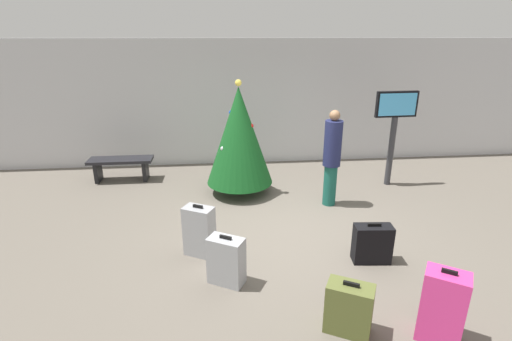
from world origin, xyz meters
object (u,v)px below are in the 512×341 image
(holiday_tree, at_px, (239,136))
(suitcase_1, at_px, (349,309))
(suitcase_4, at_px, (442,307))
(suitcase_3, at_px, (199,231))
(traveller_0, at_px, (332,156))
(flight_info_kiosk, at_px, (395,121))
(suitcase_0, at_px, (226,261))
(suitcase_2, at_px, (372,244))
(waiting_bench, at_px, (121,164))

(holiday_tree, bearing_deg, suitcase_1, -76.63)
(suitcase_4, bearing_deg, suitcase_3, 143.32)
(traveller_0, bearing_deg, suitcase_4, -86.53)
(holiday_tree, relative_size, flight_info_kiosk, 1.14)
(suitcase_4, bearing_deg, traveller_0, 93.47)
(traveller_0, bearing_deg, holiday_tree, 156.01)
(flight_info_kiosk, bearing_deg, suitcase_3, -148.61)
(holiday_tree, bearing_deg, flight_info_kiosk, 2.45)
(suitcase_3, bearing_deg, holiday_tree, 72.26)
(holiday_tree, xyz_separation_m, suitcase_0, (-0.33, -2.84, -0.83))
(suitcase_4, bearing_deg, suitcase_1, 167.36)
(suitcase_1, height_order, suitcase_4, suitcase_4)
(suitcase_1, height_order, suitcase_2, suitcase_1)
(suitcase_0, height_order, suitcase_4, suitcase_4)
(holiday_tree, height_order, waiting_bench, holiday_tree)
(flight_info_kiosk, height_order, suitcase_3, flight_info_kiosk)
(suitcase_1, bearing_deg, suitcase_4, -12.64)
(suitcase_3, bearing_deg, waiting_bench, 119.87)
(waiting_bench, bearing_deg, suitcase_4, -49.19)
(holiday_tree, relative_size, waiting_bench, 1.67)
(flight_info_kiosk, height_order, suitcase_4, flight_info_kiosk)
(waiting_bench, relative_size, suitcase_3, 1.72)
(waiting_bench, bearing_deg, traveller_0, -21.67)
(suitcase_3, bearing_deg, suitcase_1, -45.91)
(suitcase_0, xyz_separation_m, suitcase_4, (2.11, -1.15, 0.08))
(flight_info_kiosk, xyz_separation_m, traveller_0, (-1.47, -0.83, -0.40))
(traveller_0, distance_m, suitcase_1, 3.22)
(holiday_tree, height_order, suitcase_1, holiday_tree)
(suitcase_3, relative_size, suitcase_4, 0.92)
(suitcase_4, bearing_deg, flight_info_kiosk, 72.83)
(flight_info_kiosk, distance_m, suitcase_2, 3.21)
(holiday_tree, distance_m, suitcase_2, 3.16)
(holiday_tree, relative_size, suitcase_0, 3.31)
(suitcase_1, bearing_deg, holiday_tree, 103.37)
(suitcase_2, height_order, suitcase_4, suitcase_4)
(suitcase_0, distance_m, suitcase_4, 2.40)
(holiday_tree, height_order, flight_info_kiosk, holiday_tree)
(flight_info_kiosk, bearing_deg, suitcase_1, -118.73)
(waiting_bench, bearing_deg, flight_info_kiosk, -7.91)
(suitcase_3, bearing_deg, suitcase_0, -62.69)
(flight_info_kiosk, distance_m, suitcase_0, 4.61)
(waiting_bench, bearing_deg, holiday_tree, -20.12)
(waiting_bench, distance_m, suitcase_4, 6.45)
(waiting_bench, height_order, suitcase_4, suitcase_4)
(traveller_0, bearing_deg, suitcase_2, -88.13)
(waiting_bench, distance_m, traveller_0, 4.36)
(holiday_tree, height_order, suitcase_3, holiday_tree)
(flight_info_kiosk, bearing_deg, suitcase_2, -117.66)
(suitcase_1, relative_size, suitcase_2, 1.04)
(flight_info_kiosk, height_order, waiting_bench, flight_info_kiosk)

